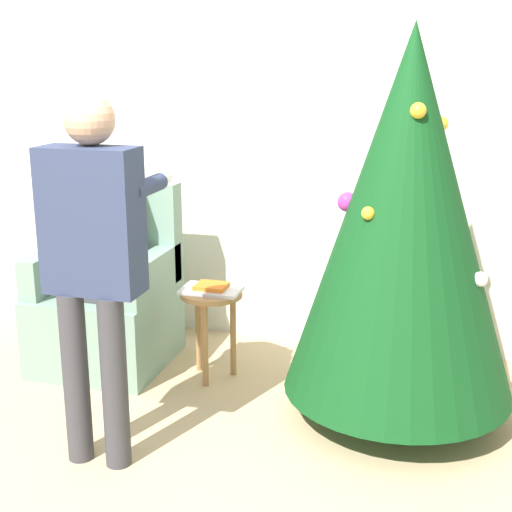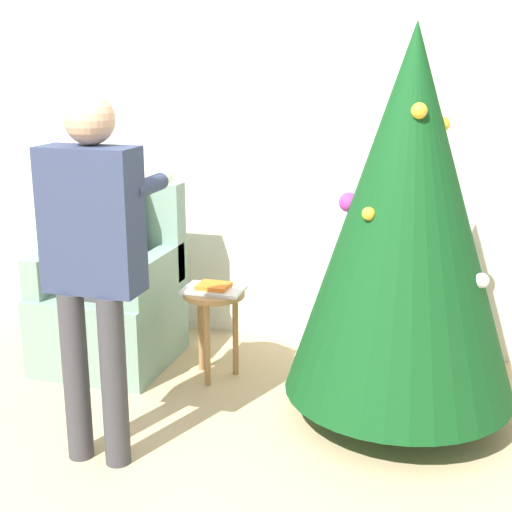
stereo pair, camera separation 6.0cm
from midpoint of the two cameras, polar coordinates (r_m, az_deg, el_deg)
wall_back at (r=4.64m, az=1.02°, el=9.51°), size 8.00×0.06×2.70m
christmas_tree at (r=3.59m, az=12.43°, el=3.08°), size 1.18×1.18×2.01m
armchair at (r=4.52m, az=-11.05°, el=-3.69°), size 0.75×0.75×1.10m
person_seated at (r=4.39m, az=-11.49°, el=0.48°), size 0.36×0.46×1.30m
person_standing at (r=3.24m, az=-12.38°, el=0.60°), size 0.45×0.57×1.69m
side_stool at (r=4.17m, az=-2.96°, el=-4.19°), size 0.36×0.36×0.53m
laptop at (r=4.13m, az=-2.98°, el=-2.70°), size 0.34×0.23×0.02m
book at (r=4.12m, az=-2.98°, el=-2.41°), size 0.18×0.16×0.02m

